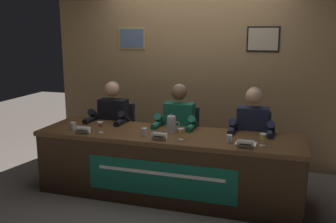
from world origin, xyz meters
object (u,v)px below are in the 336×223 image
at_px(juice_glass_left, 100,125).
at_px(water_cup_right, 229,139).
at_px(panelist_center, 177,127).
at_px(juice_glass_right, 263,137).
at_px(juice_glass_center, 181,132).
at_px(conference_table, 165,156).
at_px(nameplate_center, 159,136).
at_px(chair_center, 181,144).
at_px(panelist_right, 252,132).
at_px(chair_left, 118,138).
at_px(water_pitcher_central, 171,124).
at_px(nameplate_right, 245,144).
at_px(panelist_left, 111,121).
at_px(nameplate_left, 83,130).
at_px(water_cup_center, 144,132).
at_px(water_cup_left, 73,126).
at_px(chair_right, 252,150).
at_px(document_stack_right, 246,144).

xyz_separation_m(juice_glass_left, water_cup_right, (1.45, 0.03, -0.05)).
distance_m(panelist_center, juice_glass_right, 1.18).
relative_size(juice_glass_center, water_cup_right, 1.46).
height_order(conference_table, nameplate_center, nameplate_center).
relative_size(juice_glass_left, nameplate_center, 0.77).
distance_m(chair_center, panelist_right, 0.96).
relative_size(chair_left, water_pitcher_central, 4.30).
bearing_deg(water_pitcher_central, panelist_center, 94.47).
bearing_deg(juice_glass_right, nameplate_right, -140.70).
bearing_deg(panelist_left, chair_left, 90.00).
bearing_deg(nameplate_right, water_pitcher_central, 158.76).
bearing_deg(panelist_right, conference_table, -151.15).
xyz_separation_m(conference_table, panelist_center, (-0.00, 0.49, 0.22)).
height_order(nameplate_left, water_cup_center, water_cup_center).
height_order(juice_glass_center, water_pitcher_central, water_pitcher_central).
height_order(nameplate_left, juice_glass_center, juice_glass_center).
height_order(nameplate_left, juice_glass_left, juice_glass_left).
xyz_separation_m(nameplate_center, juice_glass_right, (1.05, 0.12, 0.05)).
bearing_deg(water_pitcher_central, conference_table, -99.96).
height_order(conference_table, chair_center, chair_center).
xyz_separation_m(panelist_center, nameplate_right, (0.89, -0.68, 0.06)).
relative_size(panelist_left, chair_center, 1.36).
relative_size(conference_table, water_cup_center, 35.03).
distance_m(chair_left, juice_glass_left, 0.88).
xyz_separation_m(nameplate_left, nameplate_right, (1.79, 0.01, 0.00)).
distance_m(juice_glass_left, juice_glass_right, 1.78).
bearing_deg(panelist_right, juice_glass_right, -74.58).
xyz_separation_m(panelist_center, panelist_right, (0.89, 0.00, 0.00)).
bearing_deg(water_cup_left, chair_center, 34.20).
xyz_separation_m(chair_center, water_cup_center, (-0.22, -0.75, 0.33)).
bearing_deg(chair_right, juice_glass_right, -78.57).
xyz_separation_m(juice_glass_right, water_pitcher_central, (-1.02, 0.20, 0.01)).
xyz_separation_m(chair_left, document_stack_right, (1.77, -0.75, 0.30)).
xyz_separation_m(water_cup_left, nameplate_right, (1.99, -0.12, 0.00)).
bearing_deg(water_cup_left, chair_right, 20.63).
xyz_separation_m(nameplate_right, juice_glass_right, (0.16, 0.13, 0.05)).
bearing_deg(panelist_center, chair_left, 167.40).
bearing_deg(juice_glass_right, water_cup_right, -179.42).
distance_m(chair_right, nameplate_right, 0.94).
distance_m(water_cup_center, panelist_right, 1.24).
distance_m(nameplate_left, panelist_right, 1.93).
relative_size(chair_center, chair_right, 1.00).
height_order(chair_center, chair_right, same).
xyz_separation_m(juice_glass_left, document_stack_right, (1.62, 0.03, -0.08)).
height_order(conference_table, water_cup_center, water_cup_center).
bearing_deg(document_stack_right, juice_glass_left, -178.92).
xyz_separation_m(nameplate_left, panelist_right, (1.80, 0.68, -0.06)).
height_order(chair_left, nameplate_right, chair_left).
bearing_deg(water_cup_center, nameplate_right, -6.31).
height_order(conference_table, nameplate_right, nameplate_right).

